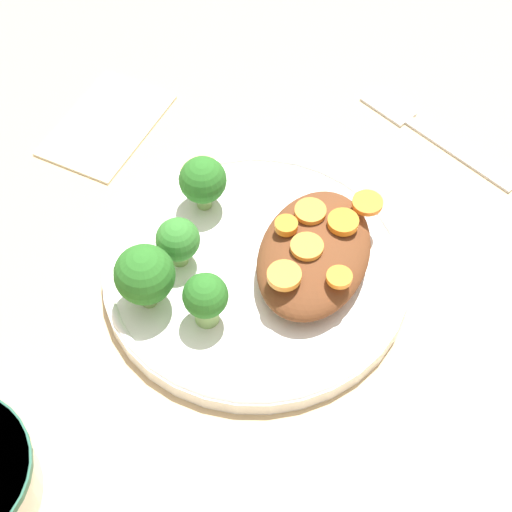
# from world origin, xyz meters

# --- Properties ---
(ground_plane) EXTENTS (4.00, 4.00, 0.00)m
(ground_plane) POSITION_xyz_m (0.00, 0.00, 0.00)
(ground_plane) COLOR tan
(plate) EXTENTS (0.25, 0.25, 0.02)m
(plate) POSITION_xyz_m (0.00, 0.00, 0.01)
(plate) COLOR white
(plate) RESTS_ON ground_plane
(stew_mound) EXTENTS (0.13, 0.09, 0.04)m
(stew_mound) POSITION_xyz_m (0.01, -0.04, 0.03)
(stew_mound) COLOR brown
(stew_mound) RESTS_ON plate
(broccoli_floret_0) EXTENTS (0.04, 0.04, 0.05)m
(broccoli_floret_0) POSITION_xyz_m (-0.01, 0.06, 0.04)
(broccoli_floret_0) COLOR #7FA85B
(broccoli_floret_0) RESTS_ON plate
(broccoli_floret_1) EXTENTS (0.04, 0.04, 0.05)m
(broccoli_floret_1) POSITION_xyz_m (-0.06, 0.02, 0.04)
(broccoli_floret_1) COLOR #7FA85B
(broccoli_floret_1) RESTS_ON plate
(broccoli_floret_2) EXTENTS (0.04, 0.04, 0.05)m
(broccoli_floret_2) POSITION_xyz_m (0.05, 0.06, 0.05)
(broccoli_floret_2) COLOR #7FA85B
(broccoli_floret_2) RESTS_ON plate
(broccoli_floret_3) EXTENTS (0.05, 0.05, 0.06)m
(broccoli_floret_3) POSITION_xyz_m (-0.06, 0.07, 0.05)
(broccoli_floret_3) COLOR #7FA85B
(broccoli_floret_3) RESTS_ON plate
(carrot_slice_0) EXTENTS (0.03, 0.03, 0.01)m
(carrot_slice_0) POSITION_xyz_m (0.04, -0.06, 0.05)
(carrot_slice_0) COLOR orange
(carrot_slice_0) RESTS_ON stew_mound
(carrot_slice_1) EXTENTS (0.03, 0.03, 0.00)m
(carrot_slice_1) POSITION_xyz_m (0.04, -0.03, 0.05)
(carrot_slice_1) COLOR orange
(carrot_slice_1) RESTS_ON stew_mound
(carrot_slice_2) EXTENTS (0.03, 0.03, 0.00)m
(carrot_slice_2) POSITION_xyz_m (0.01, -0.04, 0.05)
(carrot_slice_2) COLOR orange
(carrot_slice_2) RESTS_ON stew_mound
(carrot_slice_3) EXTENTS (0.02, 0.02, 0.01)m
(carrot_slice_3) POSITION_xyz_m (0.02, -0.02, 0.05)
(carrot_slice_3) COLOR orange
(carrot_slice_3) RESTS_ON stew_mound
(carrot_slice_4) EXTENTS (0.03, 0.03, 0.01)m
(carrot_slice_4) POSITION_xyz_m (-0.03, -0.03, 0.05)
(carrot_slice_4) COLOR orange
(carrot_slice_4) RESTS_ON stew_mound
(carrot_slice_5) EXTENTS (0.02, 0.02, 0.00)m
(carrot_slice_5) POSITION_xyz_m (-0.02, -0.07, 0.05)
(carrot_slice_5) COLOR orange
(carrot_slice_5) RESTS_ON stew_mound
(carrot_slice_6) EXTENTS (0.03, 0.03, 0.00)m
(carrot_slice_6) POSITION_xyz_m (0.06, -0.07, 0.05)
(carrot_slice_6) COLOR orange
(carrot_slice_6) RESTS_ON stew_mound
(fork) EXTENTS (0.10, 0.16, 0.01)m
(fork) POSITION_xyz_m (0.21, -0.10, 0.00)
(fork) COLOR silver
(fork) RESTS_ON ground_plane
(napkin) EXTENTS (0.14, 0.10, 0.01)m
(napkin) POSITION_xyz_m (0.12, 0.19, 0.00)
(napkin) COLOR beige
(napkin) RESTS_ON ground_plane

